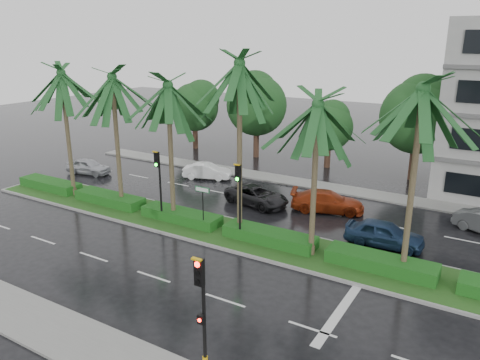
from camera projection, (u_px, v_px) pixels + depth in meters
The scene contains 17 objects.
ground at pixel (213, 239), 26.04m from camera, with size 120.00×120.00×0.00m, color black.
near_sidewalk at pixel (62, 333), 17.67m from camera, with size 40.00×2.40×0.12m, color gray.
far_sidewalk at pixel (301, 183), 35.86m from camera, with size 40.00×2.00×0.12m, color gray.
median at pixel (223, 231), 26.84m from camera, with size 36.00×4.00×0.15m.
hedge at pixel (223, 226), 26.73m from camera, with size 35.20×1.40×0.60m.
lane_markings at pixel (257, 254), 24.20m from camera, with size 34.00×13.06×0.01m.
palm_row at pixel (202, 93), 25.18m from camera, with size 26.30×4.20×10.16m.
signal_near at pixel (202, 313), 14.66m from camera, with size 0.34×0.45×4.36m.
signal_median_left at pixel (159, 176), 27.37m from camera, with size 0.34×0.42×4.36m.
signal_median_right at pixel (239, 191), 24.67m from camera, with size 0.34×0.42×4.36m.
street_sign at pixel (203, 197), 26.31m from camera, with size 0.95×0.09×2.60m.
bg_trees at pixel (329, 112), 39.13m from camera, with size 32.61×5.67×8.19m.
car_silver at pixel (88, 166), 38.19m from camera, with size 3.73×1.50×1.27m, color #B3B5BC.
car_white at pixel (207, 171), 36.92m from camera, with size 3.74×1.31×1.23m, color white.
car_darkgrey at pixel (257, 196), 31.20m from camera, with size 4.55×2.10×1.26m, color black.
car_red at pixel (327, 201), 30.01m from camera, with size 4.64×1.89×1.35m, color maroon.
car_blue at pixel (384, 234), 25.00m from camera, with size 4.13×1.66×1.41m, color navy.
Camera 1 is at (13.60, -19.74, 10.80)m, focal length 35.00 mm.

